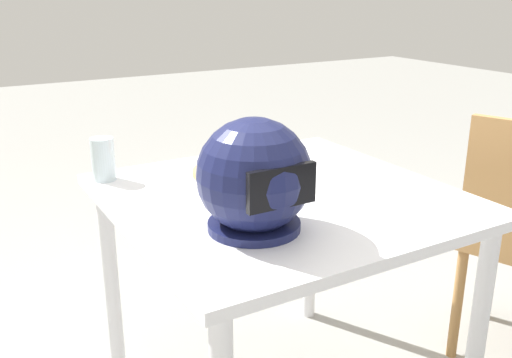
% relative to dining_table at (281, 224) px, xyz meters
% --- Properties ---
extents(dining_table, '(0.92, 0.92, 0.73)m').
position_rel_dining_table_xyz_m(dining_table, '(0.00, 0.00, 0.00)').
color(dining_table, white).
rests_on(dining_table, ground).
extents(pizza_plate, '(0.30, 0.30, 0.01)m').
position_rel_dining_table_xyz_m(pizza_plate, '(0.06, -0.19, 0.10)').
color(pizza_plate, white).
rests_on(pizza_plate, dining_table).
extents(pizza, '(0.24, 0.24, 0.05)m').
position_rel_dining_table_xyz_m(pizza, '(0.06, -0.19, 0.12)').
color(pizza, tan).
rests_on(pizza, pizza_plate).
extents(motorcycle_helmet, '(0.27, 0.27, 0.27)m').
position_rel_dining_table_xyz_m(motorcycle_helmet, '(0.19, 0.18, 0.23)').
color(motorcycle_helmet, '#191E4C').
rests_on(motorcycle_helmet, dining_table).
extents(drinking_glass, '(0.07, 0.07, 0.13)m').
position_rel_dining_table_xyz_m(drinking_glass, '(0.40, -0.37, 0.16)').
color(drinking_glass, silver).
rests_on(drinking_glass, dining_table).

